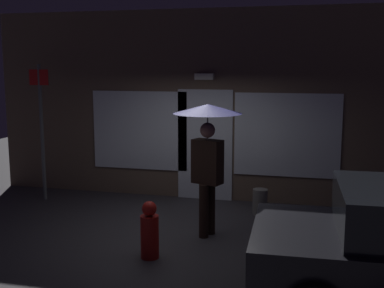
# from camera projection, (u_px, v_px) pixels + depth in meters

# --- Properties ---
(ground_plane) EXTENTS (18.00, 18.00, 0.00)m
(ground_plane) POSITION_uv_depth(u_px,v_px,m) (176.00, 235.00, 7.73)
(ground_plane) COLOR #38353A
(building_facade) EXTENTS (8.92, 0.48, 3.75)m
(building_facade) POSITION_uv_depth(u_px,v_px,m) (207.00, 106.00, 9.68)
(building_facade) COLOR brown
(building_facade) RESTS_ON ground
(person_with_umbrella) EXTENTS (1.06, 1.06, 2.08)m
(person_with_umbrella) POSITION_uv_depth(u_px,v_px,m) (208.00, 137.00, 7.44)
(person_with_umbrella) COLOR black
(person_with_umbrella) RESTS_ON ground
(street_sign_post) EXTENTS (0.40, 0.07, 2.69)m
(street_sign_post) POSITION_uv_depth(u_px,v_px,m) (42.00, 125.00, 9.53)
(street_sign_post) COLOR #595B60
(street_sign_post) RESTS_ON ground
(sidewalk_bollard) EXTENTS (0.26, 0.26, 0.47)m
(sidewalk_bollard) POSITION_uv_depth(u_px,v_px,m) (260.00, 202.00, 8.75)
(sidewalk_bollard) COLOR slate
(sidewalk_bollard) RESTS_ON ground
(fire_hydrant) EXTENTS (0.26, 0.26, 0.81)m
(fire_hydrant) POSITION_uv_depth(u_px,v_px,m) (150.00, 232.00, 6.74)
(fire_hydrant) COLOR #B21914
(fire_hydrant) RESTS_ON ground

